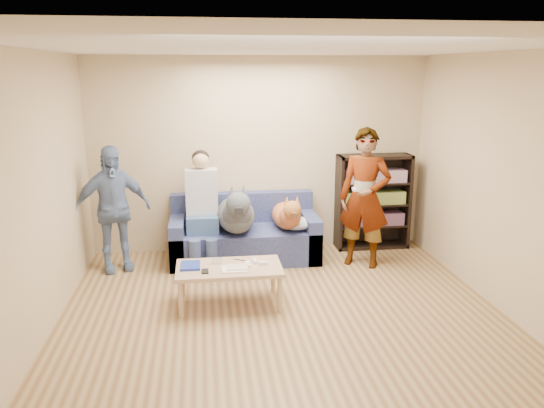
{
  "coord_description": "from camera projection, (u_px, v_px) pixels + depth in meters",
  "views": [
    {
      "loc": [
        -0.75,
        -4.52,
        2.42
      ],
      "look_at": [
        0.0,
        1.2,
        0.95
      ],
      "focal_mm": 35.0,
      "sensor_mm": 36.0,
      "label": 1
    }
  ],
  "objects": [
    {
      "name": "ground",
      "position": [
        288.0,
        331.0,
        5.04
      ],
      "size": [
        5.0,
        5.0,
        0.0
      ],
      "primitive_type": "plane",
      "color": "brown",
      "rests_on": "ground"
    },
    {
      "name": "ceiling",
      "position": [
        291.0,
        47.0,
        4.4
      ],
      "size": [
        5.0,
        5.0,
        0.0
      ],
      "primitive_type": "plane",
      "rotation": [
        3.14,
        0.0,
        0.0
      ],
      "color": "white",
      "rests_on": "ground"
    },
    {
      "name": "wall_back",
      "position": [
        259.0,
        155.0,
        7.12
      ],
      "size": [
        4.5,
        0.0,
        4.5
      ],
      "primitive_type": "plane",
      "rotation": [
        1.57,
        0.0,
        0.0
      ],
      "color": "tan",
      "rests_on": "ground"
    },
    {
      "name": "wall_front",
      "position": [
        382.0,
        333.0,
        2.32
      ],
      "size": [
        4.5,
        0.0,
        4.5
      ],
      "primitive_type": "plane",
      "rotation": [
        -1.57,
        0.0,
        0.0
      ],
      "color": "tan",
      "rests_on": "ground"
    },
    {
      "name": "wall_left",
      "position": [
        25.0,
        207.0,
        4.43
      ],
      "size": [
        0.0,
        5.0,
        5.0
      ],
      "primitive_type": "plane",
      "rotation": [
        1.57,
        0.0,
        1.57
      ],
      "color": "tan",
      "rests_on": "ground"
    },
    {
      "name": "wall_right",
      "position": [
        524.0,
        191.0,
        5.0
      ],
      "size": [
        0.0,
        5.0,
        5.0
      ],
      "primitive_type": "plane",
      "rotation": [
        1.57,
        0.0,
        -1.57
      ],
      "color": "tan",
      "rests_on": "ground"
    },
    {
      "name": "blanket",
      "position": [
        297.0,
        223.0,
        6.79
      ],
      "size": [
        0.44,
        0.37,
        0.15
      ],
      "primitive_type": "ellipsoid",
      "color": "silver",
      "rests_on": "sofa"
    },
    {
      "name": "person_standing_right",
      "position": [
        365.0,
        198.0,
        6.57
      ],
      "size": [
        0.76,
        0.67,
        1.74
      ],
      "primitive_type": "imported",
      "rotation": [
        0.0,
        0.0,
        -0.51
      ],
      "color": "gray",
      "rests_on": "ground"
    },
    {
      "name": "person_standing_left",
      "position": [
        112.0,
        209.0,
        6.42
      ],
      "size": [
        0.98,
        0.65,
        1.56
      ],
      "primitive_type": "imported",
      "rotation": [
        0.0,
        0.0,
        0.32
      ],
      "color": "#7484BA",
      "rests_on": "ground"
    },
    {
      "name": "held_controller",
      "position": [
        354.0,
        189.0,
        6.31
      ],
      "size": [
        0.06,
        0.12,
        0.03
      ],
      "primitive_type": "cube",
      "rotation": [
        0.0,
        0.0,
        -0.16
      ],
      "color": "white",
      "rests_on": "person_standing_right"
    },
    {
      "name": "notebook_blue",
      "position": [
        190.0,
        266.0,
        5.53
      ],
      "size": [
        0.2,
        0.26,
        0.03
      ],
      "primitive_type": "cube",
      "color": "#1C329C",
      "rests_on": "coffee_table"
    },
    {
      "name": "papers",
      "position": [
        234.0,
        269.0,
        5.44
      ],
      "size": [
        0.26,
        0.2,
        0.02
      ],
      "primitive_type": "cube",
      "color": "white",
      "rests_on": "coffee_table"
    },
    {
      "name": "magazine",
      "position": [
        237.0,
        267.0,
        5.46
      ],
      "size": [
        0.22,
        0.17,
        0.01
      ],
      "primitive_type": "cube",
      "color": "beige",
      "rests_on": "coffee_table"
    },
    {
      "name": "camera_silver",
      "position": [
        217.0,
        261.0,
        5.63
      ],
      "size": [
        0.11,
        0.06,
        0.05
      ],
      "primitive_type": "cube",
      "color": "silver",
      "rests_on": "coffee_table"
    },
    {
      "name": "controller_a",
      "position": [
        255.0,
        261.0,
        5.66
      ],
      "size": [
        0.04,
        0.13,
        0.03
      ],
      "primitive_type": "cube",
      "color": "silver",
      "rests_on": "coffee_table"
    },
    {
      "name": "controller_b",
      "position": [
        263.0,
        263.0,
        5.59
      ],
      "size": [
        0.09,
        0.06,
        0.03
      ],
      "primitive_type": "cube",
      "color": "silver",
      "rests_on": "coffee_table"
    },
    {
      "name": "headphone_cup_a",
      "position": [
        248.0,
        265.0,
        5.54
      ],
      "size": [
        0.07,
        0.07,
        0.02
      ],
      "primitive_type": "cylinder",
      "color": "silver",
      "rests_on": "coffee_table"
    },
    {
      "name": "headphone_cup_b",
      "position": [
        248.0,
        263.0,
        5.61
      ],
      "size": [
        0.07,
        0.07,
        0.02
      ],
      "primitive_type": "cylinder",
      "color": "white",
      "rests_on": "coffee_table"
    },
    {
      "name": "pen_orange",
      "position": [
        228.0,
        272.0,
        5.38
      ],
      "size": [
        0.13,
        0.06,
        0.01
      ],
      "primitive_type": "cylinder",
      "rotation": [
        0.0,
        1.57,
        0.35
      ],
      "color": "#C14D1B",
      "rests_on": "coffee_table"
    },
    {
      "name": "pen_black",
      "position": [
        239.0,
        260.0,
        5.72
      ],
      "size": [
        0.13,
        0.08,
        0.01
      ],
      "primitive_type": "cylinder",
      "rotation": [
        0.0,
        1.57,
        -0.52
      ],
      "color": "black",
      "rests_on": "coffee_table"
    },
    {
      "name": "wallet",
      "position": [
        205.0,
        271.0,
        5.38
      ],
      "size": [
        0.07,
        0.12,
        0.02
      ],
      "primitive_type": "cube",
      "color": "black",
      "rests_on": "coffee_table"
    },
    {
      "name": "sofa",
      "position": [
        244.0,
        237.0,
        6.95
      ],
      "size": [
        1.9,
        0.85,
        0.82
      ],
      "color": "#515B93",
      "rests_on": "ground"
    },
    {
      "name": "person_seated",
      "position": [
        202.0,
        205.0,
        6.64
      ],
      "size": [
        0.4,
        0.73,
        1.47
      ],
      "color": "#3C5684",
      "rests_on": "sofa"
    },
    {
      "name": "dog_gray",
      "position": [
        236.0,
        213.0,
        6.63
      ],
      "size": [
        0.48,
        1.28,
        0.69
      ],
      "color": "#54585F",
      "rests_on": "sofa"
    },
    {
      "name": "dog_tan",
      "position": [
        287.0,
        215.0,
        6.78
      ],
      "size": [
        0.36,
        1.14,
        0.52
      ],
      "color": "#C46F3C",
      "rests_on": "sofa"
    },
    {
      "name": "coffee_table",
      "position": [
        229.0,
        271.0,
        5.54
      ],
      "size": [
        1.1,
        0.6,
        0.42
      ],
      "color": "tan",
      "rests_on": "ground"
    },
    {
      "name": "bookshelf",
      "position": [
        373.0,
        199.0,
        7.31
      ],
      "size": [
        1.0,
        0.34,
        1.3
      ],
      "color": "black",
      "rests_on": "ground"
    }
  ]
}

